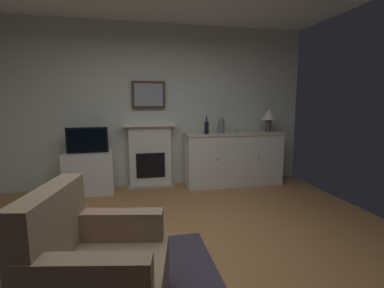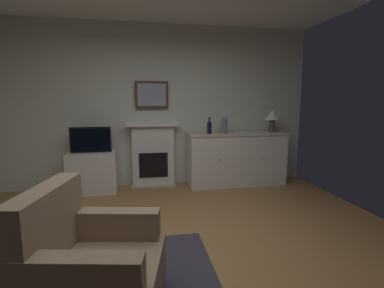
{
  "view_description": "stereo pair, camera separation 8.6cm",
  "coord_description": "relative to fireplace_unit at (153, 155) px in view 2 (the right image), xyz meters",
  "views": [
    {
      "loc": [
        -0.41,
        -2.31,
        1.47
      ],
      "look_at": [
        0.22,
        0.64,
        1.0
      ],
      "focal_mm": 26.07,
      "sensor_mm": 36.0,
      "label": 1
    },
    {
      "loc": [
        -0.33,
        -2.33,
        1.47
      ],
      "look_at": [
        0.22,
        0.64,
        1.0
      ],
      "focal_mm": 26.07,
      "sensor_mm": 36.0,
      "label": 2
    }
  ],
  "objects": [
    {
      "name": "ground_plane",
      "position": [
        0.13,
        -2.41,
        -0.6
      ],
      "size": [
        5.29,
        5.14,
        0.1
      ],
      "primitive_type": "cube",
      "color": "#9E7042",
      "rests_on": "ground"
    },
    {
      "name": "wine_glass_center",
      "position": [
        1.47,
        -0.22,
        0.49
      ],
      "size": [
        0.07,
        0.07,
        0.16
      ],
      "color": "silver",
      "rests_on": "sideboard_cabinet"
    },
    {
      "name": "tv_cabinet",
      "position": [
        -0.97,
        -0.16,
        -0.22
      ],
      "size": [
        0.75,
        0.42,
        0.66
      ],
      "color": "white",
      "rests_on": "ground_plane"
    },
    {
      "name": "table_lamp",
      "position": [
        2.08,
        -0.18,
        0.65
      ],
      "size": [
        0.26,
        0.26,
        0.4
      ],
      "color": "#4C4742",
      "rests_on": "sideboard_cabinet"
    },
    {
      "name": "wine_glass_left",
      "position": [
        1.36,
        -0.2,
        0.49
      ],
      "size": [
        0.07,
        0.07,
        0.16
      ],
      "color": "silver",
      "rests_on": "sideboard_cabinet"
    },
    {
      "name": "wall_rear",
      "position": [
        0.13,
        0.13,
        0.82
      ],
      "size": [
        5.29,
        0.06,
        2.74
      ],
      "primitive_type": "cube",
      "color": "silver",
      "rests_on": "ground_plane"
    },
    {
      "name": "vase_decorative",
      "position": [
        1.19,
        -0.23,
        0.51
      ],
      "size": [
        0.11,
        0.11,
        0.28
      ],
      "color": "slate",
      "rests_on": "sideboard_cabinet"
    },
    {
      "name": "framed_picture",
      "position": [
        -0.0,
        0.05,
        1.02
      ],
      "size": [
        0.55,
        0.04,
        0.45
      ],
      "color": "#473323"
    },
    {
      "name": "fireplace_unit",
      "position": [
        0.0,
        0.0,
        0.0
      ],
      "size": [
        0.87,
        0.3,
        1.1
      ],
      "color": "white",
      "rests_on": "ground_plane"
    },
    {
      "name": "wine_bottle",
      "position": [
        0.94,
        -0.21,
        0.48
      ],
      "size": [
        0.08,
        0.08,
        0.29
      ],
      "color": "black",
      "rests_on": "sideboard_cabinet"
    },
    {
      "name": "tv_set",
      "position": [
        -0.98,
        -0.19,
        0.31
      ],
      "size": [
        0.62,
        0.07,
        0.4
      ],
      "color": "black",
      "rests_on": "tv_cabinet"
    },
    {
      "name": "sideboard_cabinet",
      "position": [
        1.44,
        -0.18,
        -0.09
      ],
      "size": [
        1.72,
        0.49,
        0.92
      ],
      "color": "white",
      "rests_on": "ground_plane"
    },
    {
      "name": "armchair",
      "position": [
        -0.56,
        -2.93,
        -0.17
      ],
      "size": [
        0.94,
        0.9,
        0.92
      ],
      "color": "#8C7259",
      "rests_on": "ground_plane"
    }
  ]
}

